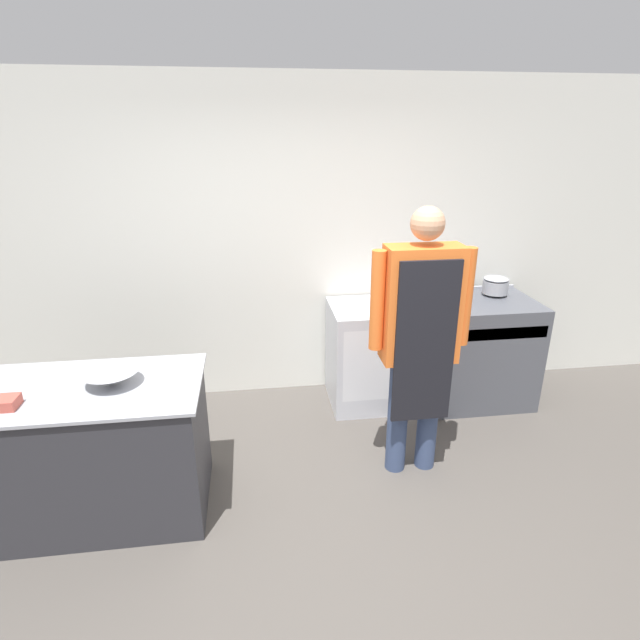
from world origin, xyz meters
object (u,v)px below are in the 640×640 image
fridge_unit (369,355)px  plastic_tub (6,403)px  mixing_bowl (111,378)px  stock_pot (452,281)px  stove (474,350)px  sauce_pot (496,285)px  person_cook (420,329)px

fridge_unit → plastic_tub: plastic_tub is taller
mixing_bowl → stock_pot: stock_pot is taller
stove → sauce_pot: sauce_pot is taller
stock_pot → stove: bearing=-30.0°
mixing_bowl → plastic_tub: size_ratio=2.69×
fridge_unit → stove: bearing=-3.9°
plastic_tub → sauce_pot: 3.68m
fridge_unit → mixing_bowl: (-1.82, -1.09, 0.47)m
plastic_tub → sauce_pot: size_ratio=0.56×
stove → person_cook: (-0.84, -0.90, 0.60)m
person_cook → plastic_tub: person_cook is taller
plastic_tub → stock_pot: bearing=24.1°
fridge_unit → stock_pot: bearing=4.9°
person_cook → stock_pot: size_ratio=7.63×
person_cook → stove: bearing=47.2°
stove → sauce_pot: size_ratio=4.36×
fridge_unit → mixing_bowl: mixing_bowl is taller
stove → plastic_tub: 3.48m
stock_pot → sauce_pot: stock_pot is taller
person_cook → mixing_bowl: bearing=-176.2°
mixing_bowl → person_cook: bearing=3.8°
stove → stock_pot: stock_pot is taller
mixing_bowl → fridge_unit: bearing=31.1°
mixing_bowl → sauce_pot: bearing=21.5°
fridge_unit → person_cook: bearing=-85.0°
stock_pot → mixing_bowl: bearing=-155.4°
stove → sauce_pot: (0.19, 0.12, 0.55)m
stove → stock_pot: bearing=150.0°
stock_pot → sauce_pot: 0.41m
sauce_pot → stove: bearing=-147.0°
stove → stock_pot: 0.65m
stove → person_cook: size_ratio=0.51×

